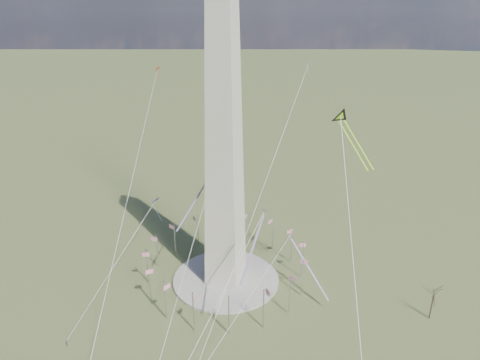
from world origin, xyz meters
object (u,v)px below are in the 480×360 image
(person_west, at_px, (67,343))
(tree_near, at_px, (434,293))
(washington_monument, at_px, (224,145))
(kite_delta_black, at_px, (343,120))

(person_west, bearing_deg, tree_near, -124.82)
(washington_monument, distance_m, kite_delta_black, 35.38)
(washington_monument, distance_m, tree_near, 75.40)
(tree_near, xyz_separation_m, kite_delta_black, (-31.16, 7.14, 47.43))
(tree_near, distance_m, person_west, 105.12)
(washington_monument, xyz_separation_m, tree_near, (64.44, 1.50, -39.11))
(kite_delta_black, bearing_deg, person_west, -3.10)
(washington_monument, relative_size, tree_near, 8.06)
(tree_near, height_order, kite_delta_black, kite_delta_black)
(tree_near, bearing_deg, washington_monument, -178.66)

